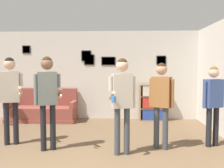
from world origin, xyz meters
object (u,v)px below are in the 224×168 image
(person_watcher_holding_cup, at_px, (122,95))
(person_spectator_far_right, at_px, (213,98))
(drinking_cup, at_px, (157,83))
(bottle_on_floor, at_px, (7,121))
(person_player_foreground_left, at_px, (10,91))
(couch, at_px, (43,110))
(bookshelf, at_px, (153,103))
(person_player_foreground_center, at_px, (47,92))
(person_spectator_near_bookshelf, at_px, (161,96))

(person_watcher_holding_cup, relative_size, person_spectator_far_right, 1.09)
(drinking_cup, bearing_deg, bottle_on_floor, -169.07)
(person_player_foreground_left, bearing_deg, couch, 92.22)
(couch, height_order, person_spectator_far_right, person_spectator_far_right)
(bookshelf, bearing_deg, person_player_foreground_left, -142.32)
(person_player_foreground_left, distance_m, drinking_cup, 4.15)
(bottle_on_floor, bearing_deg, couch, 37.73)
(bookshelf, relative_size, person_spectator_far_right, 0.66)
(bottle_on_floor, relative_size, drinking_cup, 2.54)
(person_player_foreground_center, relative_size, person_spectator_near_bookshelf, 1.07)
(person_spectator_far_right, bearing_deg, bottle_on_floor, 162.32)
(person_spectator_far_right, xyz_separation_m, bottle_on_floor, (-5.03, 1.60, -0.88))
(couch, xyz_separation_m, bookshelf, (3.31, 0.19, 0.23))
(bookshelf, distance_m, person_spectator_far_right, 2.62)
(couch, xyz_separation_m, drinking_cup, (3.41, 0.19, 0.83))
(couch, relative_size, person_spectator_far_right, 1.25)
(person_spectator_far_right, relative_size, drinking_cup, 13.93)
(person_watcher_holding_cup, xyz_separation_m, bottle_on_floor, (-3.20, 2.17, -0.99))
(person_watcher_holding_cup, xyz_separation_m, drinking_cup, (1.02, 2.99, 0.03))
(person_player_foreground_left, xyz_separation_m, person_player_foreground_center, (0.87, -0.32, 0.00))
(person_player_foreground_left, bearing_deg, bottle_on_floor, 118.09)
(drinking_cup, bearing_deg, person_watcher_holding_cup, -108.78)
(person_watcher_holding_cup, bearing_deg, person_spectator_far_right, 17.31)
(bookshelf, bearing_deg, person_spectator_near_bookshelf, -93.50)
(person_player_foreground_center, height_order, person_spectator_far_right, person_player_foreground_center)
(bookshelf, relative_size, person_player_foreground_center, 0.59)
(couch, bearing_deg, person_spectator_near_bookshelf, -37.68)
(person_watcher_holding_cup, bearing_deg, bookshelf, 72.85)
(bookshelf, height_order, person_watcher_holding_cup, person_watcher_holding_cup)
(person_watcher_holding_cup, distance_m, person_spectator_near_bookshelf, 0.84)
(person_player_foreground_center, distance_m, person_spectator_near_bookshelf, 2.20)
(person_watcher_holding_cup, relative_size, drinking_cup, 15.19)
(bookshelf, distance_m, person_player_foreground_center, 3.71)
(person_player_foreground_left, bearing_deg, drinking_cup, 36.89)
(person_player_foreground_left, height_order, person_spectator_near_bookshelf, person_player_foreground_left)
(person_player_foreground_center, bearing_deg, person_watcher_holding_cup, -7.09)
(bookshelf, xyz_separation_m, person_spectator_far_right, (0.91, -2.42, 0.46))
(bottle_on_floor, bearing_deg, person_player_foreground_left, -61.91)
(person_player_foreground_left, bearing_deg, person_watcher_holding_cup, -12.17)
(couch, relative_size, person_watcher_holding_cup, 1.15)
(bottle_on_floor, bearing_deg, drinking_cup, 10.93)
(person_player_foreground_center, bearing_deg, bookshelf, 50.08)
(couch, xyz_separation_m, person_player_foreground_center, (0.96, -2.62, 0.83))
(couch, xyz_separation_m, person_spectator_far_right, (4.22, -2.23, 0.69))
(couch, relative_size, drinking_cup, 17.40)
(person_watcher_holding_cup, bearing_deg, bottle_on_floor, 145.80)
(person_spectator_far_right, bearing_deg, person_spectator_near_bookshelf, -168.97)
(person_player_foreground_center, distance_m, person_watcher_holding_cup, 1.44)
(bookshelf, bearing_deg, person_watcher_holding_cup, -107.15)
(person_player_foreground_left, relative_size, person_spectator_near_bookshelf, 1.07)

